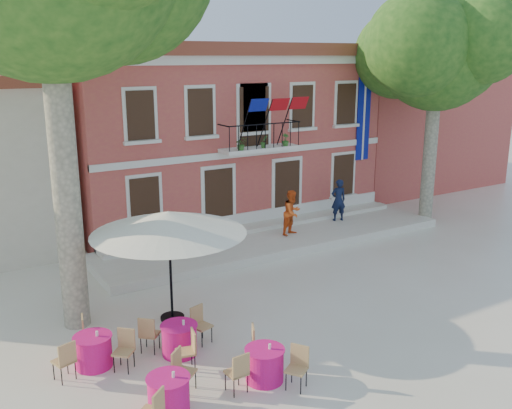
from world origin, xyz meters
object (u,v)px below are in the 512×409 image
object	(u,v)px
patio_umbrella	(169,223)
pedestrian_navy	(338,200)
cafe_table_3	(93,350)
plane_tree_east	(438,51)
cafe_table_1	(265,363)
cafe_table_0	(179,338)
cafe_table_2	(169,393)
pedestrian_orange	(292,212)

from	to	relation	value
patio_umbrella	pedestrian_navy	distance (m)	10.48
pedestrian_navy	cafe_table_3	xyz separation A→B (m)	(-11.92, -5.73, -0.75)
plane_tree_east	patio_umbrella	world-z (taller)	plane_tree_east
patio_umbrella	cafe_table_1	size ratio (longest dim) A/B	2.20
plane_tree_east	pedestrian_navy	distance (m)	7.22
plane_tree_east	cafe_table_1	world-z (taller)	plane_tree_east
cafe_table_0	cafe_table_2	world-z (taller)	same
plane_tree_east	cafe_table_0	bearing A→B (deg)	-160.26
patio_umbrella	cafe_table_2	xyz separation A→B (m)	(-1.73, -3.86, -2.33)
plane_tree_east	pedestrian_orange	bearing A→B (deg)	173.84
pedestrian_navy	cafe_table_0	world-z (taller)	pedestrian_navy
cafe_table_0	cafe_table_2	xyz separation A→B (m)	(-1.12, -2.00, -0.01)
plane_tree_east	pedestrian_navy	size ratio (longest dim) A/B	5.51
cafe_table_2	cafe_table_3	world-z (taller)	same
pedestrian_orange	cafe_table_3	distance (m)	10.54
cafe_table_2	cafe_table_3	size ratio (longest dim) A/B	0.96
plane_tree_east	pedestrian_orange	size ratio (longest dim) A/B	5.54
plane_tree_east	cafe_table_1	size ratio (longest dim) A/B	5.20
pedestrian_navy	cafe_table_1	bearing A→B (deg)	57.82
pedestrian_orange	cafe_table_1	size ratio (longest dim) A/B	0.94
cafe_table_3	cafe_table_2	bearing A→B (deg)	-72.25
patio_umbrella	cafe_table_1	xyz separation A→B (m)	(0.53, -3.91, -2.33)
pedestrian_orange	cafe_table_0	size ratio (longest dim) A/B	0.96
cafe_table_0	pedestrian_orange	bearing A→B (deg)	38.02
patio_umbrella	cafe_table_3	size ratio (longest dim) A/B	2.26
cafe_table_0	patio_umbrella	bearing A→B (deg)	71.90
pedestrian_navy	cafe_table_2	distance (m)	13.86
plane_tree_east	pedestrian_orange	world-z (taller)	plane_tree_east
cafe_table_0	cafe_table_2	bearing A→B (deg)	-119.31
patio_umbrella	pedestrian_navy	xyz separation A→B (m)	(9.38, 4.39, -1.57)
plane_tree_east	cafe_table_3	xyz separation A→B (m)	(-15.73, -4.44, -6.75)
pedestrian_orange	cafe_table_0	distance (m)	9.22
patio_umbrella	cafe_table_0	world-z (taller)	patio_umbrella
plane_tree_east	cafe_table_3	distance (m)	17.68
plane_tree_east	patio_umbrella	distance (m)	14.25
patio_umbrella	cafe_table_2	distance (m)	4.83
plane_tree_east	cafe_table_3	world-z (taller)	plane_tree_east
pedestrian_orange	cafe_table_2	distance (m)	11.37
pedestrian_navy	cafe_table_1	world-z (taller)	pedestrian_navy
pedestrian_navy	cafe_table_0	distance (m)	11.81
plane_tree_east	cafe_table_1	xyz separation A→B (m)	(-12.66, -7.00, -6.75)
plane_tree_east	pedestrian_orange	distance (m)	8.92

